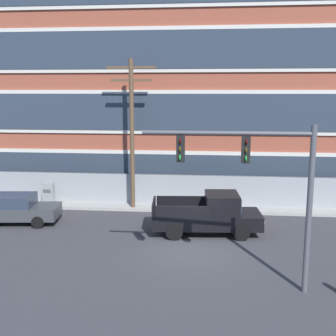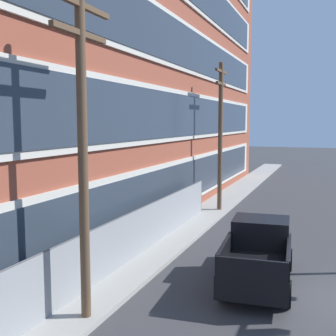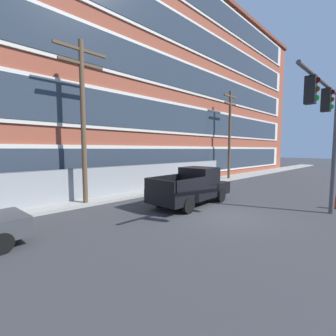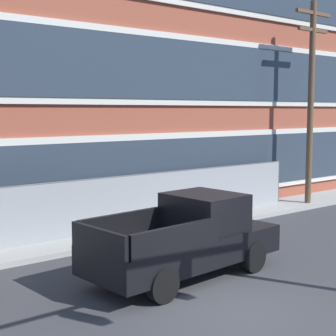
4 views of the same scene
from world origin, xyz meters
TOP-DOWN VIEW (x-y plane):
  - ground_plane at (0.00, 0.00)m, footprint 160.00×160.00m
  - sidewalk_building_side at (0.00, 6.81)m, footprint 80.00×2.07m
  - brick_mill_building at (4.70, 12.91)m, footprint 49.30×10.73m
  - chain_link_fence at (-1.58, 7.14)m, footprint 23.32×0.06m
  - traffic_signal_mast at (2.36, -3.49)m, footprint 5.82×0.43m
  - pickup_truck_black at (0.70, 2.34)m, footprint 5.46×2.43m
  - utility_pole_near_corner at (-3.82, 6.21)m, footprint 2.79×0.26m
  - utility_pole_midblock at (11.05, 6.30)m, footprint 2.24×0.26m

SIDE VIEW (x-z plane):
  - ground_plane at x=0.00m, z-range 0.00..0.00m
  - sidewalk_building_side at x=0.00m, z-range 0.00..0.16m
  - pickup_truck_black at x=0.70m, z-range -0.06..1.98m
  - chain_link_fence at x=-1.58m, z-range 0.02..2.01m
  - traffic_signal_mast at x=2.36m, z-range 1.26..7.13m
  - utility_pole_midblock at x=11.05m, z-range 0.43..9.19m
  - utility_pole_near_corner at x=-3.82m, z-range 0.52..9.28m
  - brick_mill_building at x=4.70m, z-range 0.01..18.79m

